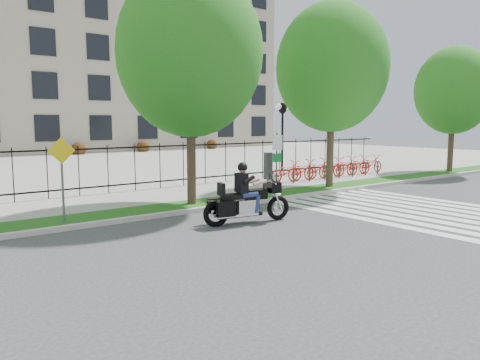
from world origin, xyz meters
TOP-DOWN VIEW (x-y plane):
  - ground at (0.00, 0.00)m, footprint 120.00×120.00m
  - curb at (0.00, 4.10)m, footprint 60.00×0.20m
  - grass_verge at (0.00, 4.95)m, footprint 60.00×1.50m
  - sidewalk at (0.00, 7.45)m, footprint 60.00×3.50m
  - plaza at (0.00, 25.00)m, footprint 80.00×34.00m
  - crosswalk_stripes at (4.83, 0.00)m, footprint 5.70×8.00m
  - iron_fence at (0.00, 9.20)m, footprint 30.00×0.06m
  - lamp_post_right at (10.00, 12.00)m, footprint 1.06×0.70m
  - street_tree_1 at (-1.03, 4.95)m, footprint 5.10×5.10m
  - street_tree_2 at (6.36, 4.95)m, footprint 4.98×4.98m
  - street_tree_3 at (17.05, 4.95)m, footprint 4.44×4.44m
  - bike_share_station at (9.06, 7.20)m, footprint 8.98×0.89m
  - sign_pole_regulatory at (2.77, 4.58)m, footprint 0.50×0.09m
  - sign_pole_warning at (-5.66, 4.58)m, footprint 0.78×0.09m
  - motorcycle_rider at (-1.07, 1.71)m, footprint 2.89×1.16m

SIDE VIEW (x-z plane):
  - ground at x=0.00m, z-range 0.00..0.00m
  - crosswalk_stripes at x=4.83m, z-range 0.00..0.01m
  - plaza at x=0.00m, z-range 0.00..0.10m
  - curb at x=0.00m, z-range 0.00..0.15m
  - grass_verge at x=0.00m, z-range 0.00..0.15m
  - sidewalk at x=0.00m, z-range 0.00..0.15m
  - bike_share_station at x=9.06m, z-range -0.07..1.43m
  - motorcycle_rider at x=-1.07m, z-range -0.38..1.88m
  - iron_fence at x=0.00m, z-range 0.15..2.15m
  - sign_pole_regulatory at x=2.77m, z-range 0.49..2.99m
  - sign_pole_warning at x=-5.66m, z-range 0.50..2.99m
  - lamp_post_right at x=10.00m, z-range 1.08..5.33m
  - street_tree_3 at x=17.05m, z-range 1.24..8.54m
  - street_tree_1 at x=-1.03m, z-range 1.33..9.57m
  - street_tree_2 at x=6.36m, z-range 1.37..9.56m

